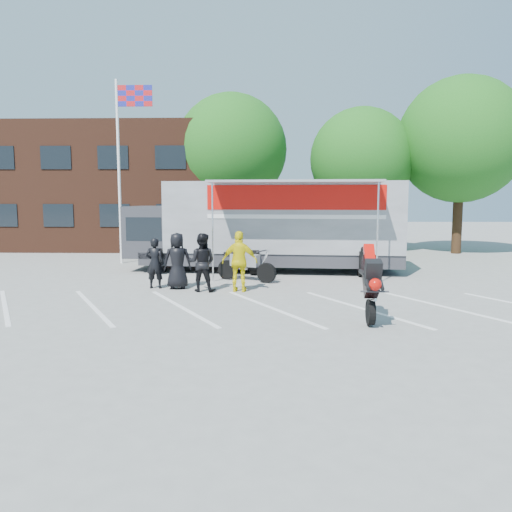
{
  "coord_description": "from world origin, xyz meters",
  "views": [
    {
      "loc": [
        0.18,
        -12.02,
        2.9
      ],
      "look_at": [
        -0.22,
        1.76,
        1.3
      ],
      "focal_mm": 35.0,
      "sensor_mm": 36.0,
      "label": 1
    }
  ],
  "objects_px": {
    "parked_motorcycle": "(246,281)",
    "stunt_bike_rider": "(365,319)",
    "spectator_leather_a": "(177,261)",
    "spectator_hivis": "(240,261)",
    "transporter_truck": "(271,271)",
    "tree_mid": "(361,159)",
    "tree_right": "(461,140)",
    "spectator_leather_c": "(202,262)",
    "spectator_leather_b": "(155,263)",
    "flagpole": "(124,149)",
    "tree_left": "(231,150)"
  },
  "relations": [
    {
      "from": "spectator_hivis",
      "to": "tree_mid",
      "type": "bearing_deg",
      "value": -111.35
    },
    {
      "from": "spectator_leather_a",
      "to": "spectator_leather_c",
      "type": "xyz_separation_m",
      "value": [
        0.85,
        -0.43,
        0.01
      ]
    },
    {
      "from": "tree_right",
      "to": "parked_motorcycle",
      "type": "bearing_deg",
      "value": -139.2
    },
    {
      "from": "tree_mid",
      "to": "spectator_hivis",
      "type": "bearing_deg",
      "value": -116.28
    },
    {
      "from": "parked_motorcycle",
      "to": "flagpole",
      "type": "bearing_deg",
      "value": 77.15
    },
    {
      "from": "transporter_truck",
      "to": "spectator_leather_a",
      "type": "xyz_separation_m",
      "value": [
        -3.0,
        -4.02,
        0.91
      ]
    },
    {
      "from": "spectator_hivis",
      "to": "parked_motorcycle",
      "type": "bearing_deg",
      "value": -88.26
    },
    {
      "from": "tree_left",
      "to": "spectator_hivis",
      "type": "height_order",
      "value": "tree_left"
    },
    {
      "from": "parked_motorcycle",
      "to": "stunt_bike_rider",
      "type": "bearing_deg",
      "value": -123.07
    },
    {
      "from": "spectator_leather_b",
      "to": "spectator_hivis",
      "type": "height_order",
      "value": "spectator_hivis"
    },
    {
      "from": "parked_motorcycle",
      "to": "spectator_leather_a",
      "type": "distance_m",
      "value": 2.79
    },
    {
      "from": "stunt_bike_rider",
      "to": "spectator_leather_b",
      "type": "height_order",
      "value": "spectator_leather_b"
    },
    {
      "from": "flagpole",
      "to": "spectator_leather_a",
      "type": "height_order",
      "value": "flagpole"
    },
    {
      "from": "spectator_leather_a",
      "to": "tree_mid",
      "type": "bearing_deg",
      "value": -133.7
    },
    {
      "from": "stunt_bike_rider",
      "to": "spectator_leather_b",
      "type": "bearing_deg",
      "value": 147.5
    },
    {
      "from": "parked_motorcycle",
      "to": "spectator_leather_c",
      "type": "distance_m",
      "value": 2.53
    },
    {
      "from": "spectator_hivis",
      "to": "transporter_truck",
      "type": "bearing_deg",
      "value": -97.28
    },
    {
      "from": "tree_mid",
      "to": "spectator_leather_a",
      "type": "relative_size",
      "value": 4.24
    },
    {
      "from": "tree_left",
      "to": "tree_mid",
      "type": "height_order",
      "value": "tree_left"
    },
    {
      "from": "parked_motorcycle",
      "to": "stunt_bike_rider",
      "type": "relative_size",
      "value": 1.19
    },
    {
      "from": "flagpole",
      "to": "transporter_truck",
      "type": "height_order",
      "value": "flagpole"
    },
    {
      "from": "parked_motorcycle",
      "to": "stunt_bike_rider",
      "type": "distance_m",
      "value": 6.34
    },
    {
      "from": "flagpole",
      "to": "transporter_truck",
      "type": "bearing_deg",
      "value": -19.06
    },
    {
      "from": "stunt_bike_rider",
      "to": "tree_mid",
      "type": "bearing_deg",
      "value": 81.83
    },
    {
      "from": "tree_left",
      "to": "spectator_hivis",
      "type": "relative_size",
      "value": 4.56
    },
    {
      "from": "flagpole",
      "to": "tree_left",
      "type": "height_order",
      "value": "tree_left"
    },
    {
      "from": "tree_left",
      "to": "transporter_truck",
      "type": "xyz_separation_m",
      "value": [
        2.19,
        -8.22,
        -5.57
      ]
    },
    {
      "from": "tree_left",
      "to": "transporter_truck",
      "type": "height_order",
      "value": "tree_left"
    },
    {
      "from": "spectator_leather_a",
      "to": "spectator_leather_b",
      "type": "distance_m",
      "value": 0.75
    },
    {
      "from": "tree_right",
      "to": "spectator_leather_a",
      "type": "bearing_deg",
      "value": -139.99
    },
    {
      "from": "spectator_leather_a",
      "to": "stunt_bike_rider",
      "type": "bearing_deg",
      "value": 134.1
    },
    {
      "from": "stunt_bike_rider",
      "to": "spectator_leather_c",
      "type": "bearing_deg",
      "value": 142.63
    },
    {
      "from": "tree_mid",
      "to": "spectator_leather_b",
      "type": "height_order",
      "value": "tree_mid"
    },
    {
      "from": "flagpole",
      "to": "stunt_bike_rider",
      "type": "height_order",
      "value": "flagpole"
    },
    {
      "from": "spectator_leather_c",
      "to": "tree_right",
      "type": "bearing_deg",
      "value": -128.51
    },
    {
      "from": "spectator_leather_a",
      "to": "transporter_truck",
      "type": "bearing_deg",
      "value": -135.61
    },
    {
      "from": "flagpole",
      "to": "tree_right",
      "type": "distance_m",
      "value": 16.88
    },
    {
      "from": "stunt_bike_rider",
      "to": "spectator_leather_a",
      "type": "height_order",
      "value": "spectator_leather_a"
    },
    {
      "from": "spectator_leather_b",
      "to": "spectator_leather_c",
      "type": "bearing_deg",
      "value": 165.16
    },
    {
      "from": "tree_left",
      "to": "stunt_bike_rider",
      "type": "relative_size",
      "value": 4.38
    },
    {
      "from": "flagpole",
      "to": "spectator_leather_c",
      "type": "xyz_separation_m",
      "value": [
        4.29,
        -6.68,
        -4.14
      ]
    },
    {
      "from": "tree_right",
      "to": "tree_mid",
      "type": "bearing_deg",
      "value": 174.29
    },
    {
      "from": "flagpole",
      "to": "tree_left",
      "type": "relative_size",
      "value": 0.93
    },
    {
      "from": "tree_left",
      "to": "spectator_leather_a",
      "type": "xyz_separation_m",
      "value": [
        -0.8,
        -12.25,
        -4.66
      ]
    },
    {
      "from": "tree_mid",
      "to": "spectator_leather_b",
      "type": "distance_m",
      "value": 14.68
    },
    {
      "from": "transporter_truck",
      "to": "spectator_leather_a",
      "type": "distance_m",
      "value": 5.1
    },
    {
      "from": "tree_mid",
      "to": "tree_right",
      "type": "xyz_separation_m",
      "value": [
        5.0,
        -0.5,
        0.93
      ]
    },
    {
      "from": "spectator_leather_a",
      "to": "flagpole",
      "type": "bearing_deg",
      "value": -70.11
    },
    {
      "from": "transporter_truck",
      "to": "parked_motorcycle",
      "type": "height_order",
      "value": "transporter_truck"
    },
    {
      "from": "transporter_truck",
      "to": "stunt_bike_rider",
      "type": "height_order",
      "value": "transporter_truck"
    }
  ]
}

